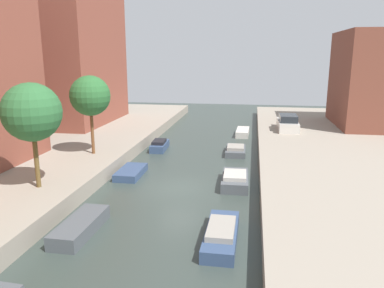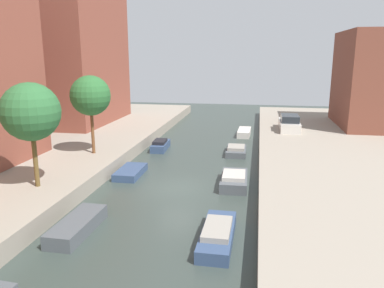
{
  "view_description": "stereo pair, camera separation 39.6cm",
  "coord_description": "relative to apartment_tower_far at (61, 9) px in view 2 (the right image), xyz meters",
  "views": [
    {
      "loc": [
        4.39,
        -22.2,
        8.23
      ],
      "look_at": [
        -0.06,
        5.22,
        1.63
      ],
      "focal_mm": 35.25,
      "sensor_mm": 36.0,
      "label": 1
    },
    {
      "loc": [
        4.78,
        -22.13,
        8.23
      ],
      "look_at": [
        -0.06,
        5.22,
        1.63
      ],
      "focal_mm": 35.25,
      "sensor_mm": 36.0,
      "label": 2
    }
  ],
  "objects": [
    {
      "name": "ground_plane",
      "position": [
        16.0,
        -16.48,
        -12.92
      ],
      "size": [
        84.0,
        84.0,
        0.0
      ],
      "primitive_type": "plane",
      "color": "#333D38"
    },
    {
      "name": "moored_boat_left_4",
      "position": [
        12.34,
        -7.06,
        -12.53
      ],
      "size": [
        1.38,
        3.34,
        0.89
      ],
      "color": "#33476B",
      "rests_on": "ground_plane"
    },
    {
      "name": "moored_boat_right_4",
      "position": [
        19.08,
        -7.49,
        -12.6
      ],
      "size": [
        1.7,
        3.34,
        0.74
      ],
      "color": "#4C5156",
      "rests_on": "ground_plane"
    },
    {
      "name": "apartment_tower_far",
      "position": [
        0.0,
        0.0,
        0.0
      ],
      "size": [
        10.0,
        12.65,
        23.84
      ],
      "primitive_type": "cube",
      "color": "brown",
      "rests_on": "quay_left"
    },
    {
      "name": "moored_boat_left_2",
      "position": [
        12.56,
        -23.37,
        -12.58
      ],
      "size": [
        1.43,
        3.92,
        0.67
      ],
      "color": "#4C5156",
      "rests_on": "ground_plane"
    },
    {
      "name": "parked_car",
      "position": [
        23.84,
        -1.14,
        -11.28
      ],
      "size": [
        1.89,
        4.6,
        1.53
      ],
      "color": "beige",
      "rests_on": "quay_right"
    },
    {
      "name": "moored_boat_right_2",
      "position": [
        19.2,
        -23.11,
        -12.56
      ],
      "size": [
        1.42,
        4.33,
        0.83
      ],
      "color": "#33476B",
      "rests_on": "ground_plane"
    },
    {
      "name": "street_tree_2",
      "position": [
        8.69,
        -20.3,
        -7.7
      ],
      "size": [
        3.18,
        3.18,
        5.82
      ],
      "color": "brown",
      "rests_on": "quay_left"
    },
    {
      "name": "moored_boat_right_3",
      "position": [
        19.43,
        -15.45,
        -12.53
      ],
      "size": [
        1.76,
        3.74,
        0.88
      ],
      "color": "#4C5156",
      "rests_on": "ground_plane"
    },
    {
      "name": "moored_boat_left_3",
      "position": [
        12.17,
        -14.62,
        -12.67
      ],
      "size": [
        1.6,
        3.28,
        0.49
      ],
      "color": "#33476B",
      "rests_on": "ground_plane"
    },
    {
      "name": "moored_boat_right_5",
      "position": [
        19.44,
        0.29,
        -12.6
      ],
      "size": [
        1.34,
        3.65,
        0.63
      ],
      "color": "beige",
      "rests_on": "ground_plane"
    },
    {
      "name": "street_tree_3",
      "position": [
        8.69,
        -12.84,
        -7.61
      ],
      "size": [
        2.93,
        2.93,
        5.8
      ],
      "color": "brown",
      "rests_on": "quay_left"
    }
  ]
}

